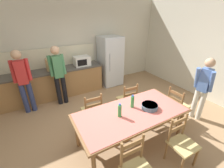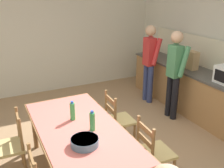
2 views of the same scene
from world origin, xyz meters
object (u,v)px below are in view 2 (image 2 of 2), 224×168
Objects in this scene: bottle_near_centre at (73,111)px; chair_side_far_left at (118,120)px; serving_bowl at (85,141)px; bottle_off_centre at (92,121)px; paper_bag at (192,60)px; chair_side_near_left at (11,146)px; person_at_sink at (149,60)px; dining_table at (80,133)px; chair_side_far_right at (153,152)px; person_at_counter at (175,71)px.

chair_side_far_left is at bearing 105.33° from bottle_near_centre.
bottle_off_centre is at bearing 142.82° from serving_bowl.
paper_bag is at bearing -72.75° from chair_side_far_left.
chair_side_near_left is 3.32m from person_at_sink.
dining_table is 8.03× the size of bottle_near_centre.
bottle_near_centre is 1.19m from chair_side_far_right.
bottle_near_centre is at bearing -179.75° from dining_table.
chair_side_far_left is at bearing 134.60° from serving_bowl.
paper_bag is 0.21× the size of person_at_counter.
chair_side_far_left is 0.97m from chair_side_far_right.
paper_bag reaches higher than chair_side_near_left.
paper_bag is 1.33× the size of bottle_off_centre.
serving_bowl is at bearing -6.57° from bottle_near_centre.
person_at_sink is at bearing 132.76° from serving_bowl.
serving_bowl is 2.60m from person_at_counter.
serving_bowl is 0.96m from chair_side_far_right.
chair_side_far_right is 1.89m from chair_side_near_left.
serving_bowl is (0.27, -0.21, -0.07)m from bottle_off_centre.
chair_side_far_left is at bearing 3.21° from chair_side_far_right.
dining_table is at bearing -158.23° from person_at_counter.
dining_table is at bearing -69.83° from paper_bag.
chair_side_far_left is 1.95m from person_at_sink.
chair_side_near_left is at bearing -139.48° from serving_bowl.
bottle_off_centre is 0.89m from chair_side_far_right.
chair_side_far_right is at bearing 61.29° from bottle_off_centre.
chair_side_far_left is (-0.87, 0.88, -0.36)m from serving_bowl.
person_at_sink is (-0.75, -0.49, -0.12)m from paper_bag.
dining_table is (0.99, -2.71, -0.39)m from paper_bag.
bottle_off_centre is at bearing 64.25° from chair_side_far_right.
bottle_near_centre reaches higher than chair_side_far_left.
chair_side_near_left is at bearing 92.81° from chair_side_far_left.
chair_side_far_right is at bearing -177.31° from chair_side_far_left.
chair_side_far_left is (-0.60, 0.68, -0.43)m from bottle_off_centre.
bottle_off_centre is at bearing 19.12° from bottle_near_centre.
dining_table is 0.26m from bottle_off_centre.
dining_table is at bearing -141.85° from person_at_sink.
dining_table is 8.03× the size of bottle_off_centre.
person_at_sink reaches higher than chair_side_far_left.
dining_table is at bearing 61.20° from chair_side_near_left.
chair_side_near_left is at bearing -157.44° from person_at_sink.
bottle_near_centre reaches higher than dining_table.
chair_side_far_right is (0.37, 0.68, -0.43)m from bottle_off_centre.
bottle_near_centre is at bearing -146.46° from person_at_sink.
paper_bag is 1.33× the size of bottle_near_centre.
paper_bag is 0.40× the size of chair_side_far_left.
bottle_off_centre is 2.79m from person_at_sink.
chair_side_far_left is 1.00× the size of chair_side_near_left.
paper_bag reaches higher than bottle_off_centre.
person_at_counter is (-0.61, 2.20, 0.08)m from bottle_near_centre.
dining_table is 2.83m from person_at_sink.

